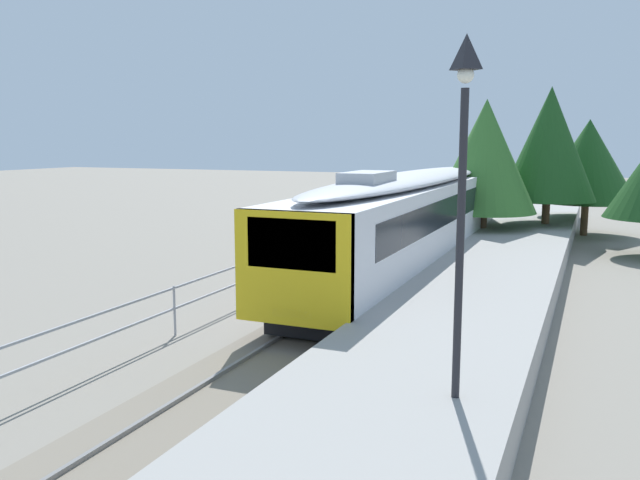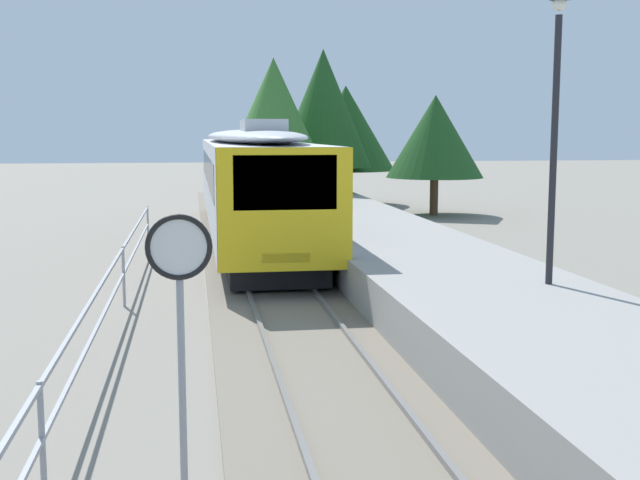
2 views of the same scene
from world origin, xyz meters
TOP-DOWN VIEW (x-y plane):
  - ground_plane at (-3.00, 22.00)m, footprint 160.00×160.00m
  - track_rails at (0.00, 22.00)m, footprint 3.20×60.00m
  - commuter_train at (0.00, 30.91)m, footprint 2.82×20.57m
  - station_platform at (3.25, 22.00)m, footprint 3.90×60.00m
  - platform_lamp_mid_platform at (4.28, 17.54)m, footprint 0.34×0.34m
  - tree_behind_carpark at (1.47, 37.69)m, footprint 4.59×4.59m
  - tree_behind_station_far at (5.60, 43.61)m, footprint 4.88×4.88m
  - tree_distant_left at (3.95, 40.31)m, footprint 4.35×4.35m

SIDE VIEW (x-z plane):
  - ground_plane at x=-3.00m, z-range 0.00..0.00m
  - track_rails at x=0.00m, z-range -0.04..0.10m
  - station_platform at x=3.25m, z-range 0.00..0.90m
  - commuter_train at x=0.00m, z-range 0.28..4.02m
  - tree_behind_station_far at x=5.60m, z-range 0.84..6.67m
  - tree_behind_carpark at x=1.47m, z-range 0.80..7.38m
  - tree_distant_left at x=3.95m, z-range 0.99..8.23m
  - platform_lamp_mid_platform at x=4.28m, z-range 1.95..7.30m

